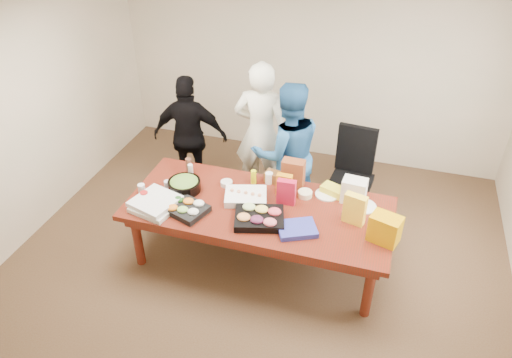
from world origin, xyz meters
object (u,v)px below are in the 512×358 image
(conference_table, at_px, (259,233))
(salad_bowl, at_px, (184,186))
(office_chair, at_px, (351,180))
(person_right, at_px, (287,153))
(sheet_cake, at_px, (246,196))
(person_center, at_px, (261,133))

(conference_table, height_order, salad_bowl, salad_bowl)
(office_chair, distance_m, person_right, 0.85)
(office_chair, bearing_deg, conference_table, -122.58)
(conference_table, bearing_deg, office_chair, 51.56)
(conference_table, xyz_separation_m, salad_bowl, (-0.87, 0.05, 0.43))
(sheet_cake, relative_size, salad_bowl, 1.22)
(person_right, xyz_separation_m, salad_bowl, (-0.95, -0.86, -0.08))
(salad_bowl, bearing_deg, office_chair, 30.70)
(office_chair, xyz_separation_m, salad_bowl, (-1.72, -1.02, 0.25))
(conference_table, bearing_deg, person_center, 105.52)
(person_center, xyz_separation_m, sheet_cake, (0.17, -1.13, -0.15))
(conference_table, xyz_separation_m, office_chair, (0.85, 1.07, 0.19))
(office_chair, distance_m, sheet_cake, 1.44)
(conference_table, height_order, person_right, person_right)
(office_chair, height_order, sheet_cake, office_chair)
(conference_table, bearing_deg, salad_bowl, 176.95)
(office_chair, height_order, salad_bowl, office_chair)
(person_right, distance_m, sheet_cake, 0.87)
(conference_table, distance_m, person_center, 1.37)
(conference_table, distance_m, person_right, 1.05)
(office_chair, relative_size, sheet_cake, 2.53)
(person_center, xyz_separation_m, person_right, (0.41, -0.30, -0.05))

